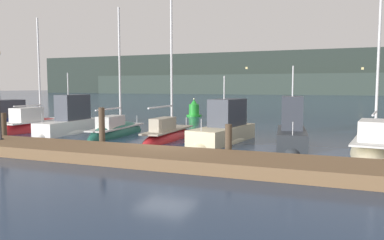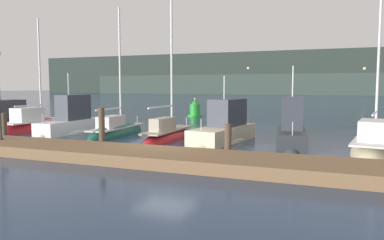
% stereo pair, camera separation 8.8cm
% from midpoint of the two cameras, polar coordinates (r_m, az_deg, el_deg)
% --- Properties ---
extents(ground_plane, '(400.00, 400.00, 0.00)m').
position_cam_midpoint_polar(ground_plane, '(16.97, -4.17, -4.97)').
color(ground_plane, navy).
extents(dock, '(38.32, 2.80, 0.45)m').
position_cam_midpoint_polar(dock, '(15.07, -7.66, -5.42)').
color(dock, brown).
rests_on(dock, ground).
extents(mooring_pile_1, '(0.28, 0.28, 1.59)m').
position_cam_midpoint_polar(mooring_pile_1, '(22.04, -26.83, -1.09)').
color(mooring_pile_1, '#4C3D2D').
rests_on(mooring_pile_1, ground).
extents(mooring_pile_2, '(0.28, 0.28, 2.00)m').
position_cam_midpoint_polar(mooring_pile_2, '(17.95, -13.70, -1.32)').
color(mooring_pile_2, '#4C3D2D').
rests_on(mooring_pile_2, ground).
extents(mooring_pile_3, '(0.28, 0.28, 1.44)m').
position_cam_midpoint_polar(mooring_pile_3, '(15.35, 5.41, -3.33)').
color(mooring_pile_3, '#4C3D2D').
rests_on(mooring_pile_3, ground).
extents(sailboat_berth_2, '(1.99, 6.05, 8.39)m').
position_cam_midpoint_polar(sailboat_berth_2, '(27.43, -22.89, -1.18)').
color(sailboat_berth_2, red).
rests_on(sailboat_berth_2, ground).
extents(motorboat_berth_3, '(1.53, 5.29, 4.42)m').
position_cam_midpoint_polar(motorboat_berth_3, '(25.07, -18.30, -0.87)').
color(motorboat_berth_3, white).
rests_on(motorboat_berth_3, ground).
extents(sailboat_berth_4, '(1.91, 6.21, 8.57)m').
position_cam_midpoint_polar(sailboat_berth_4, '(23.32, -11.54, -2.02)').
color(sailboat_berth_4, '#195647').
rests_on(sailboat_berth_4, ground).
extents(sailboat_berth_5, '(1.32, 5.86, 9.18)m').
position_cam_midpoint_polar(sailboat_berth_5, '(21.02, -3.81, -2.55)').
color(sailboat_berth_5, red).
rests_on(sailboat_berth_5, ground).
extents(motorboat_berth_6, '(2.68, 5.96, 4.13)m').
position_cam_midpoint_polar(motorboat_berth_6, '(20.23, 4.75, -2.13)').
color(motorboat_berth_6, beige).
rests_on(motorboat_berth_6, ground).
extents(motorboat_berth_7, '(2.14, 5.31, 4.58)m').
position_cam_midpoint_polar(motorboat_berth_7, '(19.48, 14.80, -2.41)').
color(motorboat_berth_7, '#2D3338').
rests_on(motorboat_berth_7, ground).
extents(sailboat_berth_8, '(2.76, 6.89, 10.88)m').
position_cam_midpoint_polar(sailboat_berth_8, '(19.01, 25.85, -3.85)').
color(sailboat_berth_8, beige).
rests_on(sailboat_berth_8, ground).
extents(channel_buoy, '(1.49, 1.49, 1.82)m').
position_cam_midpoint_polar(channel_buoy, '(37.12, 0.24, 1.58)').
color(channel_buoy, green).
rests_on(channel_buoy, ground).
extents(hillside_backdrop, '(240.00, 23.00, 15.97)m').
position_cam_midpoint_polar(hillside_backdrop, '(146.50, 17.71, 6.63)').
color(hillside_backdrop, '#28332D').
rests_on(hillside_backdrop, ground).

